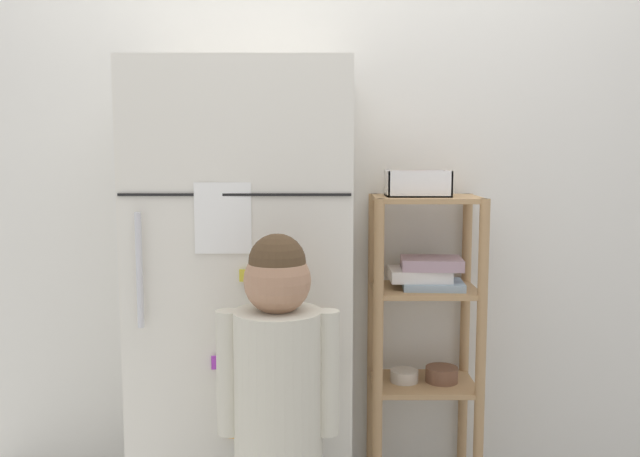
{
  "coord_description": "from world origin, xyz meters",
  "views": [
    {
      "loc": [
        -0.03,
        -2.26,
        1.29
      ],
      "look_at": [
        -0.03,
        0.02,
        1.02
      ],
      "focal_mm": 37.85,
      "sensor_mm": 36.0,
      "label": 1
    }
  ],
  "objects_px": {
    "fruit_bin": "(417,186)",
    "pantry_shelf_unit": "(424,313)",
    "refrigerator": "(245,297)",
    "child_standing": "(277,382)"
  },
  "relations": [
    {
      "from": "pantry_shelf_unit",
      "to": "fruit_bin",
      "type": "relative_size",
      "value": 5.02
    },
    {
      "from": "child_standing",
      "to": "pantry_shelf_unit",
      "type": "height_order",
      "value": "pantry_shelf_unit"
    },
    {
      "from": "child_standing",
      "to": "pantry_shelf_unit",
      "type": "distance_m",
      "value": 0.78
    },
    {
      "from": "refrigerator",
      "to": "fruit_bin",
      "type": "height_order",
      "value": "refrigerator"
    },
    {
      "from": "child_standing",
      "to": "pantry_shelf_unit",
      "type": "bearing_deg",
      "value": 49.83
    },
    {
      "from": "refrigerator",
      "to": "child_standing",
      "type": "distance_m",
      "value": 0.5
    },
    {
      "from": "refrigerator",
      "to": "pantry_shelf_unit",
      "type": "height_order",
      "value": "refrigerator"
    },
    {
      "from": "refrigerator",
      "to": "pantry_shelf_unit",
      "type": "bearing_deg",
      "value": 11.7
    },
    {
      "from": "fruit_bin",
      "to": "pantry_shelf_unit",
      "type": "bearing_deg",
      "value": 5.6
    },
    {
      "from": "refrigerator",
      "to": "fruit_bin",
      "type": "xyz_separation_m",
      "value": [
        0.61,
        0.13,
        0.38
      ]
    }
  ]
}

